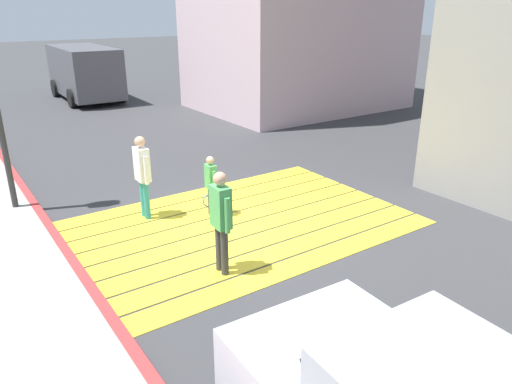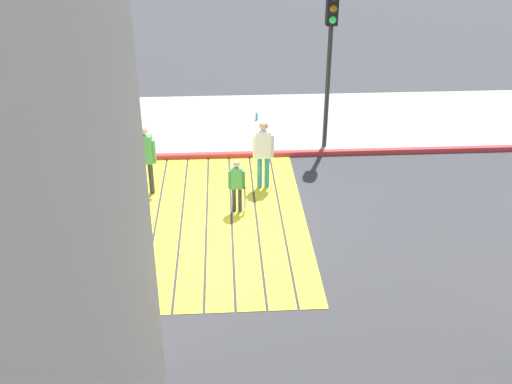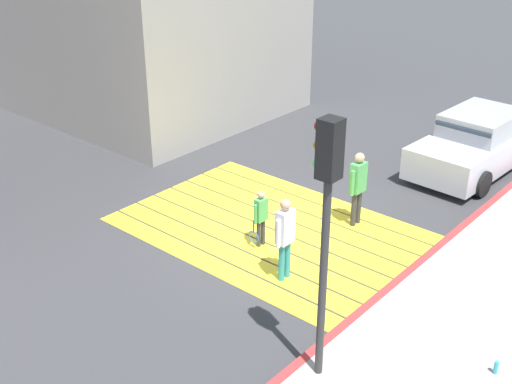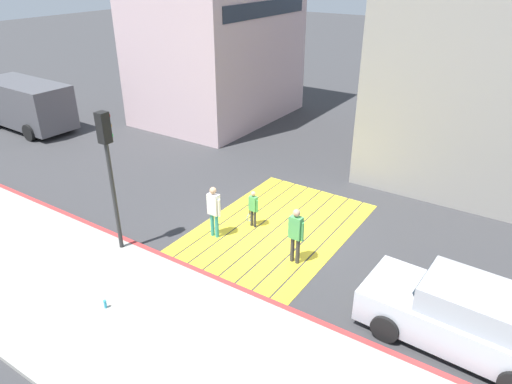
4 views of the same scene
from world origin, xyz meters
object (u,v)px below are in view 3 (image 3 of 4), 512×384
traffic_light_corner (326,202)px  water_bottle (496,367)px  pedestrian_child_with_racket (261,215)px  pedestrian_adult_lead (285,234)px  car_parked_near_curb (476,144)px  pedestrian_adult_trailing (358,184)px

traffic_light_corner → water_bottle: bearing=-140.4°
water_bottle → pedestrian_child_with_racket: pedestrian_child_with_racket is taller
pedestrian_adult_lead → traffic_light_corner: bearing=139.0°
car_parked_near_curb → pedestrian_child_with_racket: bearing=75.8°
pedestrian_child_with_racket → pedestrian_adult_lead: bearing=150.4°
pedestrian_adult_trailing → water_bottle: bearing=147.1°
car_parked_near_curb → water_bottle: size_ratio=19.90×
pedestrian_adult_lead → pedestrian_child_with_racket: (1.16, -0.66, -0.28)m
car_parked_near_curb → water_bottle: (-3.68, 7.42, -0.50)m
traffic_light_corner → pedestrian_child_with_racket: (3.27, -2.49, -2.32)m
pedestrian_adult_lead → car_parked_near_curb: bearing=-94.2°
pedestrian_child_with_racket → pedestrian_adult_trailing: bearing=-115.4°
water_bottle → car_parked_near_curb: bearing=-63.6°
pedestrian_adult_trailing → pedestrian_child_with_racket: size_ratio=1.35×
water_bottle → pedestrian_child_with_racket: size_ratio=0.17×
traffic_light_corner → pedestrian_adult_lead: 3.46m
car_parked_near_curb → traffic_light_corner: traffic_light_corner is taller
car_parked_near_curb → pedestrian_adult_lead: pedestrian_adult_lead is taller
traffic_light_corner → water_bottle: (-2.11, -1.74, -2.81)m
car_parked_near_curb → water_bottle: 8.30m
water_bottle → pedestrian_child_with_racket: 5.45m
car_parked_near_curb → pedestrian_adult_lead: size_ratio=2.57×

